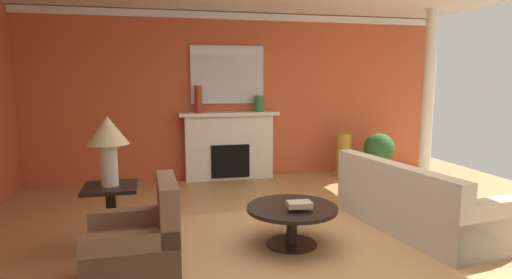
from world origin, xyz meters
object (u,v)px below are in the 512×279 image
Objects in this scene: fireplace at (229,148)px; vase_tall_corner at (343,155)px; potted_plant at (379,151)px; coffee_table at (292,216)px; vase_mantel_right at (259,104)px; vase_mantel_left at (198,99)px; side_table at (112,213)px; sofa at (413,206)px; mantel_mirror at (227,75)px; armchair_near_window at (138,251)px; table_lamp at (108,137)px.

vase_tall_corner is at bearing -8.01° from fireplace.
potted_plant is at bearing -21.62° from vase_tall_corner.
vase_mantel_right is at bearing 82.70° from coffee_table.
coffee_table is 2.09× the size of vase_mantel_left.
side_table reaches higher than coffee_table.
vase_mantel_left is (-0.55, -0.05, 0.89)m from fireplace.
vase_tall_corner is at bearing -9.00° from vase_mantel_right.
side_table is at bearing -113.53° from vase_mantel_left.
vase_mantel_left is (-2.28, 3.11, 1.17)m from sofa.
vase_tall_corner is at bearing 56.28° from coffee_table.
mantel_mirror reaches higher than vase_mantel_left.
vase_tall_corner is (2.68, -0.25, -1.07)m from vase_mantel_left.
fireplace is 2.78m from potted_plant.
coffee_table is 1.20× the size of potted_plant.
armchair_near_window is (-1.49, -3.92, -1.60)m from mantel_mirror.
sofa is at bearing -61.31° from fireplace.
vase_mantel_left is (-0.69, 3.24, 1.14)m from coffee_table.
table_lamp is 4.77m from vase_tall_corner.
mantel_mirror is 0.78m from vase_mantel_right.
coffee_table is at bearing -175.43° from sofa.
side_table is at bearing -121.72° from fireplace.
fireplace is at bearing 171.99° from vase_tall_corner.
table_lamp reaches higher than fireplace.
fireplace is 3.46m from table_lamp.
armchair_near_window is 1.27× the size of table_lamp.
fireplace is 1.89× the size of armchair_near_window.
table_lamp is 5.15m from potted_plant.
table_lamp is at bearing 168.43° from coffee_table.
fireplace is 1.33m from mantel_mirror.
fireplace is 2.16m from vase_tall_corner.
table_lamp reaches higher than vase_tall_corner.
fireplace is 3.30m from coffee_table.
mantel_mirror is at bearing 17.18° from vase_mantel_left.
coffee_table is 1.23× the size of vase_tall_corner.
armchair_near_window reaches higher than potted_plant.
side_table is 3.28m from vase_mantel_left.
side_table is at bearing -129.43° from vase_mantel_right.
mantel_mirror reaches higher than table_lamp.
armchair_near_window is 1.14× the size of potted_plant.
vase_mantel_left is 2.89m from vase_tall_corner.
fireplace reaches higher than armchair_near_window.
side_table is 3.81m from vase_mantel_right.
potted_plant reaches higher than coffee_table.
vase_tall_corner is (2.13, -0.30, -0.18)m from fireplace.
table_lamp is at bearing -121.72° from fireplace.
fireplace is 1.80× the size of coffee_table.
sofa is 2.94× the size of table_lamp.
fireplace reaches higher than sofa.
potted_plant is at bearing -13.55° from mantel_mirror.
fireplace reaches higher than vase_tall_corner.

